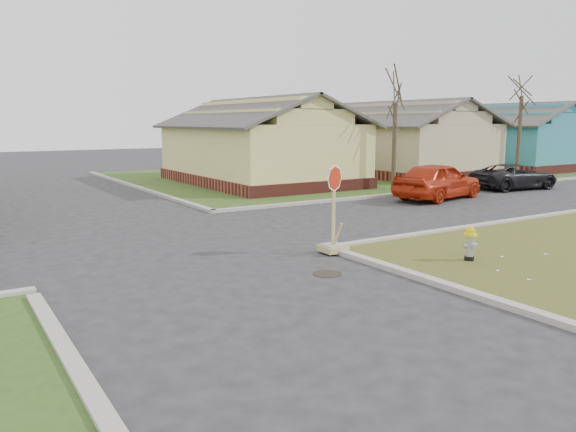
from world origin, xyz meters
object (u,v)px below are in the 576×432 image
stop_sign (333,233)px  dark_pickup (514,176)px  red_sedan (438,181)px  fire_hydrant (470,242)px

stop_sign → dark_pickup: bearing=22.1°
red_sedan → fire_hydrant: bearing=125.3°
fire_hydrant → red_sedan: red_sedan is taller
fire_hydrant → stop_sign: stop_sign is taller
red_sedan → dark_pickup: (6.10, 0.62, -0.18)m
dark_pickup → red_sedan: bearing=102.6°
fire_hydrant → stop_sign: size_ratio=0.38×
stop_sign → red_sedan: bearing=30.5°
fire_hydrant → red_sedan: size_ratio=0.18×
stop_sign → dark_pickup: size_ratio=0.49×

